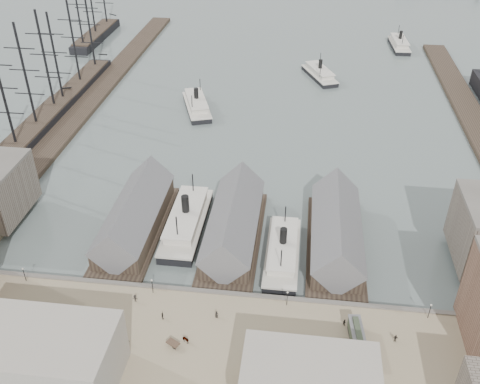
# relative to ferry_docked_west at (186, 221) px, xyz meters

# --- Properties ---
(ground) EXTENTS (900.00, 900.00, 0.00)m
(ground) POSITION_rel_ferry_docked_west_xyz_m (13.00, -19.70, -2.57)
(ground) COLOR #525F5D
(ground) RESTS_ON ground
(quay) EXTENTS (180.00, 30.00, 2.00)m
(quay) POSITION_rel_ferry_docked_west_xyz_m (13.00, -39.70, -1.57)
(quay) COLOR #89795C
(quay) RESTS_ON ground
(seawall) EXTENTS (180.00, 1.20, 2.30)m
(seawall) POSITION_rel_ferry_docked_west_xyz_m (13.00, -24.90, -1.42)
(seawall) COLOR #59544C
(seawall) RESTS_ON ground
(west_wharf) EXTENTS (10.00, 220.00, 1.60)m
(west_wharf) POSITION_rel_ferry_docked_west_xyz_m (-55.00, 80.30, -1.77)
(west_wharf) COLOR #2D231C
(west_wharf) RESTS_ON ground
(east_wharf) EXTENTS (10.00, 180.00, 1.60)m
(east_wharf) POSITION_rel_ferry_docked_west_xyz_m (91.00, 70.30, -1.77)
(east_wharf) COLOR #2D231C
(east_wharf) RESTS_ON ground
(ferry_shed_west) EXTENTS (14.00, 42.00, 12.60)m
(ferry_shed_west) POSITION_rel_ferry_docked_west_xyz_m (-13.00, -2.82, 2.07)
(ferry_shed_west) COLOR #2D231C
(ferry_shed_west) RESTS_ON ground
(ferry_shed_center) EXTENTS (14.00, 42.00, 12.60)m
(ferry_shed_center) POSITION_rel_ferry_docked_west_xyz_m (13.00, -2.82, 2.07)
(ferry_shed_center) COLOR #2D231C
(ferry_shed_center) RESTS_ON ground
(ferry_shed_east) EXTENTS (14.00, 42.00, 12.60)m
(ferry_shed_east) POSITION_rel_ferry_docked_west_xyz_m (39.00, -2.82, 2.07)
(ferry_shed_east) COLOR #2D231C
(ferry_shed_east) RESTS_ON ground
(street_bldg_west) EXTENTS (30.00, 16.00, 12.00)m
(street_bldg_west) POSITION_rel_ferry_docked_west_xyz_m (-17.00, -51.70, 5.43)
(street_bldg_west) COLOR gray
(street_bldg_west) RESTS_ON quay
(lamp_post_far_w) EXTENTS (0.44, 0.44, 3.92)m
(lamp_post_far_w) POSITION_rel_ferry_docked_west_xyz_m (-32.00, -26.70, 2.14)
(lamp_post_far_w) COLOR black
(lamp_post_far_w) RESTS_ON quay
(lamp_post_near_w) EXTENTS (0.44, 0.44, 3.92)m
(lamp_post_near_w) POSITION_rel_ferry_docked_west_xyz_m (-2.00, -26.70, 2.14)
(lamp_post_near_w) COLOR black
(lamp_post_near_w) RESTS_ON quay
(lamp_post_near_e) EXTENTS (0.44, 0.44, 3.92)m
(lamp_post_near_e) POSITION_rel_ferry_docked_west_xyz_m (28.00, -26.70, 2.14)
(lamp_post_near_e) COLOR black
(lamp_post_near_e) RESTS_ON quay
(lamp_post_far_e) EXTENTS (0.44, 0.44, 3.92)m
(lamp_post_far_e) POSITION_rel_ferry_docked_west_xyz_m (58.00, -26.70, 2.14)
(lamp_post_far_e) COLOR black
(lamp_post_far_e) RESTS_ON quay
(ferry_docked_west) EXTENTS (9.21, 30.70, 10.96)m
(ferry_docked_west) POSITION_rel_ferry_docked_west_xyz_m (0.00, 0.00, 0.00)
(ferry_docked_west) COLOR black
(ferry_docked_west) RESTS_ON ground
(ferry_docked_east) EXTENTS (8.07, 26.91, 9.61)m
(ferry_docked_east) POSITION_rel_ferry_docked_west_xyz_m (26.00, -8.88, -0.32)
(ferry_docked_east) COLOR black
(ferry_docked_east) RESTS_ON ground
(ferry_open_near) EXTENTS (16.04, 27.26, 9.33)m
(ferry_open_near) POSITION_rel_ferry_docked_west_xyz_m (-11.76, 73.97, -0.38)
(ferry_open_near) COLOR black
(ferry_open_near) RESTS_ON ground
(ferry_open_mid) EXTENTS (16.44, 25.31, 8.72)m
(ferry_open_mid) POSITION_rel_ferry_docked_west_xyz_m (34.82, 112.80, -0.53)
(ferry_open_mid) COLOR black
(ferry_open_mid) RESTS_ON ground
(ferry_open_far) EXTENTS (8.82, 25.17, 8.86)m
(ferry_open_far) POSITION_rel_ferry_docked_west_xyz_m (73.95, 158.36, -0.49)
(ferry_open_far) COLOR black
(ferry_open_far) RESTS_ON ground
(sailing_ship_near) EXTENTS (9.45, 65.12, 38.86)m
(sailing_ship_near) POSITION_rel_ferry_docked_west_xyz_m (-63.88, 40.65, 0.28)
(sailing_ship_near) COLOR black
(sailing_ship_near) RESTS_ON ground
(sailing_ship_mid) EXTENTS (8.79, 50.81, 36.15)m
(sailing_ship_mid) POSITION_rel_ferry_docked_west_xyz_m (-63.51, 88.42, 0.02)
(sailing_ship_mid) COLOR black
(sailing_ship_mid) RESTS_ON ground
(sailing_ship_far) EXTENTS (9.01, 50.06, 37.05)m
(sailing_ship_far) POSITION_rel_ferry_docked_west_xyz_m (-80.11, 152.47, 0.11)
(sailing_ship_far) COLOR black
(sailing_ship_far) RESTS_ON ground
(tram) EXTENTS (3.61, 10.04, 3.49)m
(tram) POSITION_rel_ferry_docked_west_xyz_m (42.45, -35.99, 1.22)
(tram) COLOR black
(tram) RESTS_ON quay
(horse_cart_left) EXTENTS (4.79, 2.86, 1.53)m
(horse_cart_left) POSITION_rel_ferry_docked_west_xyz_m (-27.94, -37.30, 0.22)
(horse_cart_left) COLOR black
(horse_cart_left) RESTS_ON quay
(horse_cart_center) EXTENTS (4.83, 3.33, 1.60)m
(horse_cart_center) POSITION_rel_ferry_docked_west_xyz_m (7.58, -40.22, 0.24)
(horse_cart_center) COLOR black
(horse_cart_center) RESTS_ON quay
(horse_cart_right) EXTENTS (4.81, 3.69, 1.71)m
(horse_cart_right) POSITION_rel_ferry_docked_west_xyz_m (40.48, -40.93, 0.28)
(horse_cart_right) COLOR black
(horse_cart_right) RESTS_ON quay
(pedestrian_0) EXTENTS (0.74, 0.66, 1.67)m
(pedestrian_0) POSITION_rel_ferry_docked_west_xyz_m (-29.60, -35.57, 0.27)
(pedestrian_0) COLOR black
(pedestrian_0) RESTS_ON quay
(pedestrian_2) EXTENTS (1.21, 0.74, 1.81)m
(pedestrian_2) POSITION_rel_ferry_docked_west_xyz_m (-5.09, -29.88, 0.34)
(pedestrian_2) COLOR black
(pedestrian_2) RESTS_ON quay
(pedestrian_3) EXTENTS (0.98, 0.51, 1.60)m
(pedestrian_3) POSITION_rel_ferry_docked_west_xyz_m (-3.12, -41.68, 0.23)
(pedestrian_3) COLOR black
(pedestrian_3) RESTS_ON quay
(pedestrian_4) EXTENTS (0.94, 0.80, 1.63)m
(pedestrian_4) POSITION_rel_ferry_docked_west_xyz_m (13.37, -32.23, 0.25)
(pedestrian_4) COLOR black
(pedestrian_4) RESTS_ON quay
(pedestrian_5) EXTENTS (0.60, 0.69, 1.57)m
(pedestrian_5) POSITION_rel_ferry_docked_west_xyz_m (22.12, -37.06, 0.22)
(pedestrian_5) COLOR black
(pedestrian_5) RESTS_ON quay
(pedestrian_6) EXTENTS (0.95, 0.96, 1.57)m
(pedestrian_6) POSITION_rel_ferry_docked_west_xyz_m (40.20, -31.04, 0.21)
(pedestrian_6) COLOR black
(pedestrian_6) RESTS_ON quay
(pedestrian_7) EXTENTS (1.18, 1.25, 1.70)m
(pedestrian_7) POSITION_rel_ferry_docked_west_xyz_m (44.19, -44.55, 0.28)
(pedestrian_7) COLOR black
(pedestrian_7) RESTS_ON quay
(pedestrian_8) EXTENTS (1.10, 0.56, 1.81)m
(pedestrian_8) POSITION_rel_ferry_docked_west_xyz_m (50.30, -34.16, 0.33)
(pedestrian_8) COLOR black
(pedestrian_8) RESTS_ON quay
(pedestrian_10) EXTENTS (0.47, 1.03, 1.73)m
(pedestrian_10) POSITION_rel_ferry_docked_west_xyz_m (2.08, -34.13, 0.30)
(pedestrian_10) COLOR black
(pedestrian_10) RESTS_ON quay
(pedestrian_11) EXTENTS (1.17, 1.08, 1.58)m
(pedestrian_11) POSITION_rel_ferry_docked_west_xyz_m (-17.27, -47.70, 0.22)
(pedestrian_11) COLOR black
(pedestrian_11) RESTS_ON quay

